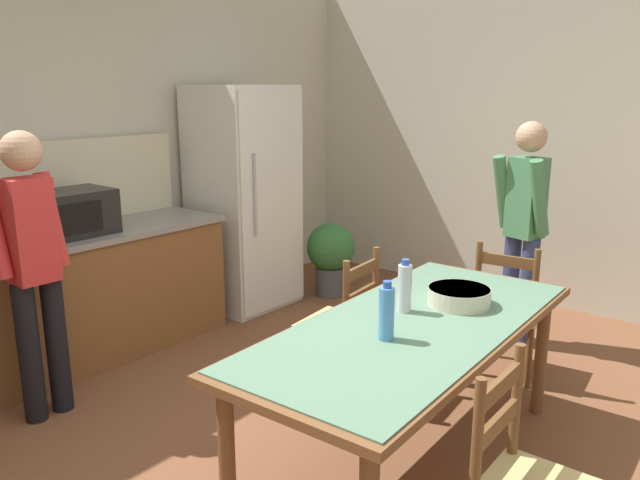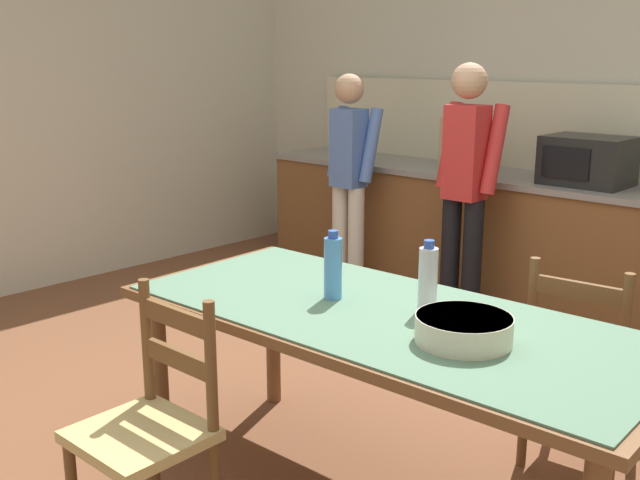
{
  "view_description": "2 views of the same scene",
  "coord_description": "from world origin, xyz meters",
  "views": [
    {
      "loc": [
        -2.08,
        -1.64,
        1.86
      ],
      "look_at": [
        0.27,
        0.29,
        1.12
      ],
      "focal_mm": 35.0,
      "sensor_mm": 36.0,
      "label": 1
    },
    {
      "loc": [
        1.96,
        -2.26,
        1.69
      ],
      "look_at": [
        -0.16,
        -0.02,
        0.92
      ],
      "focal_mm": 42.0,
      "sensor_mm": 36.0,
      "label": 2
    }
  ],
  "objects": [
    {
      "name": "ground_plane",
      "position": [
        0.0,
        0.0,
        0.0
      ],
      "size": [
        8.32,
        8.32,
        0.0
      ],
      "primitive_type": "plane",
      "color": "brown"
    },
    {
      "name": "serving_bowl",
      "position": [
        0.72,
        -0.26,
        0.82
      ],
      "size": [
        0.32,
        0.32,
        0.09
      ],
      "color": "beige",
      "rests_on": "dining_table"
    },
    {
      "name": "chair_side_near_left",
      "position": [
        -0.07,
        -0.97,
        0.44
      ],
      "size": [
        0.43,
        0.41,
        0.91
      ],
      "rotation": [
        0.0,
        0.0,
        0.02
      ],
      "color": "brown",
      "rests_on": "ground"
    },
    {
      "name": "microwave",
      "position": [
        0.01,
        2.21,
        1.05
      ],
      "size": [
        0.5,
        0.39,
        0.3
      ],
      "color": "black",
      "rests_on": "kitchen_counter"
    },
    {
      "name": "person_at_counter",
      "position": [
        -0.53,
        1.69,
        0.92
      ],
      "size": [
        0.41,
        0.28,
        1.64
      ],
      "rotation": [
        0.0,
        0.0,
        1.57
      ],
      "color": "black",
      "rests_on": "ground"
    },
    {
      "name": "person_at_sink",
      "position": [
        -1.51,
        1.71,
        0.88
      ],
      "size": [
        0.39,
        0.27,
        1.56
      ],
      "rotation": [
        0.0,
        0.0,
        1.57
      ],
      "color": "silver",
      "rests_on": "ground"
    },
    {
      "name": "paper_bag",
      "position": [
        -0.91,
        2.2,
        1.08
      ],
      "size": [
        0.24,
        0.16,
        0.36
      ],
      "primitive_type": "cube",
      "color": "tan",
      "rests_on": "kitchen_counter"
    },
    {
      "name": "wall_back",
      "position": [
        0.0,
        2.66,
        1.45
      ],
      "size": [
        6.52,
        0.12,
        2.9
      ],
      "primitive_type": "cube",
      "color": "beige",
      "rests_on": "ground"
    },
    {
      "name": "counter_splashback",
      "position": [
        -0.71,
        2.54,
        1.2
      ],
      "size": [
        3.54,
        0.03,
        0.6
      ],
      "primitive_type": "cube",
      "color": "beige",
      "rests_on": "kitchen_counter"
    },
    {
      "name": "bottle_near_centre",
      "position": [
        0.1,
        -0.22,
        0.9
      ],
      "size": [
        0.07,
        0.07,
        0.27
      ],
      "color": "#4C8ED6",
      "rests_on": "dining_table"
    },
    {
      "name": "bottle_off_centre",
      "position": [
        0.46,
        -0.1,
        0.9
      ],
      "size": [
        0.07,
        0.07,
        0.27
      ],
      "color": "silver",
      "rests_on": "dining_table"
    },
    {
      "name": "chair_side_far_right",
      "position": [
        0.79,
        0.54,
        0.44
      ],
      "size": [
        0.46,
        0.44,
        0.91
      ],
      "rotation": [
        0.0,
        0.0,
        3.25
      ],
      "color": "brown",
      "rests_on": "ground"
    },
    {
      "name": "dining_table",
      "position": [
        0.36,
        -0.21,
        0.69
      ],
      "size": [
        2.08,
        0.97,
        0.77
      ],
      "rotation": [
        0.0,
        0.0,
        0.04
      ],
      "color": "brown",
      "rests_on": "ground"
    },
    {
      "name": "kitchen_counter",
      "position": [
        -0.71,
        2.23,
        0.45
      ],
      "size": [
        3.58,
        0.66,
        0.9
      ],
      "color": "brown",
      "rests_on": "ground"
    }
  ]
}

